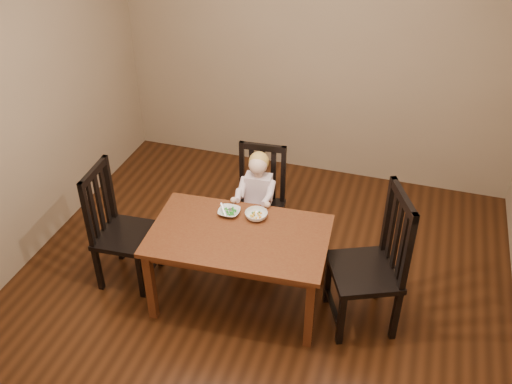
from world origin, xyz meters
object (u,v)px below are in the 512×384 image
(bowl_peas, at_px, (229,212))
(bowl_veg, at_px, (256,215))
(toddler, at_px, (258,193))
(dining_table, at_px, (239,242))
(chair_right, at_px, (373,264))
(chair_child, at_px, (259,202))
(chair_left, at_px, (119,229))

(bowl_peas, relative_size, bowl_veg, 0.96)
(bowl_veg, bearing_deg, toddler, 105.45)
(dining_table, distance_m, chair_right, 0.99)
(chair_child, distance_m, bowl_veg, 0.53)
(chair_child, xyz_separation_m, chair_right, (1.04, -0.60, 0.08))
(chair_right, distance_m, toddler, 1.18)
(chair_child, distance_m, chair_right, 1.21)
(dining_table, relative_size, chair_child, 1.42)
(bowl_peas, bearing_deg, chair_left, -164.58)
(dining_table, relative_size, toddler, 2.74)
(dining_table, height_order, toddler, toddler)
(dining_table, height_order, bowl_peas, bowl_peas)
(chair_right, bearing_deg, chair_left, 69.19)
(toddler, height_order, bowl_veg, toddler)
(toddler, bearing_deg, chair_right, 147.67)
(toddler, height_order, bowl_peas, toddler)
(chair_left, xyz_separation_m, chair_right, (1.99, 0.12, 0.05))
(dining_table, xyz_separation_m, bowl_veg, (0.06, 0.22, 0.10))
(chair_child, bearing_deg, bowl_peas, 74.78)
(chair_right, height_order, bowl_veg, chair_right)
(chair_child, relative_size, bowl_peas, 5.83)
(bowl_peas, height_order, bowl_veg, bowl_veg)
(chair_child, relative_size, bowl_veg, 5.57)
(chair_right, xyz_separation_m, bowl_peas, (-1.14, 0.12, 0.13))
(chair_right, relative_size, toddler, 2.28)
(chair_right, xyz_separation_m, bowl_veg, (-0.92, 0.13, 0.14))
(chair_child, distance_m, toddler, 0.14)
(chair_right, bearing_deg, bowl_veg, 57.62)
(chair_left, relative_size, bowl_peas, 6.25)
(chair_left, relative_size, bowl_veg, 5.97)
(chair_child, xyz_separation_m, chair_left, (-0.95, -0.72, 0.03))
(chair_child, height_order, bowl_peas, chair_child)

